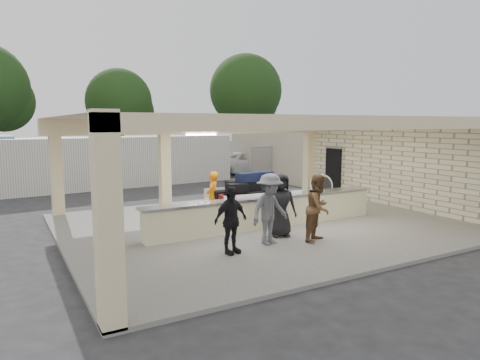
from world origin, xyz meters
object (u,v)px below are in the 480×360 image
car_dark (194,163)px  baggage_handler (213,197)px  baggage_counter (268,212)px  container_white (123,161)px  passenger_a (318,208)px  passenger_d (281,205)px  passenger_b (231,220)px  passenger_c (270,209)px  car_white_b (286,161)px  car_white_a (251,163)px  luggage_cart (251,195)px  drum_fan (321,185)px

car_dark → baggage_handler: bearing=179.4°
baggage_counter → container_white: bearing=96.8°
passenger_a → passenger_d: (-0.63, 0.90, -0.02)m
passenger_b → baggage_counter: bearing=26.8°
baggage_handler → passenger_c: bearing=45.0°
car_white_b → car_dark: bearing=84.6°
car_white_a → container_white: size_ratio=0.43×
luggage_cart → passenger_b: bearing=-125.1°
baggage_counter → passenger_c: passenger_c is taller
passenger_c → car_white_b: bearing=40.1°
drum_fan → passenger_d: 6.68m
luggage_cart → passenger_a: (0.35, -3.01, 0.06)m
baggage_counter → car_white_b: car_white_b is taller
passenger_d → car_white_a: size_ratio=0.35×
passenger_a → car_white_b: passenger_a is taller
passenger_a → passenger_b: (-2.67, 0.14, -0.08)m
passenger_a → passenger_c: (-1.36, 0.38, 0.03)m
container_white → car_white_b: bearing=4.5°
passenger_d → container_white: bearing=112.2°
baggage_counter → passenger_b: passenger_b is taller
car_white_a → car_dark: (-2.85, 2.88, -0.09)m
drum_fan → passenger_d: (-5.11, -4.28, 0.35)m
luggage_cart → passenger_a: size_ratio=1.55×
car_dark → car_white_a: bearing=-114.8°
car_white_a → car_white_b: car_white_a is taller
passenger_d → container_white: container_white is taller
car_dark → container_white: bearing=144.9°
baggage_counter → container_white: container_white is taller
passenger_c → container_white: 13.64m
passenger_a → car_white_b: bearing=29.6°
baggage_handler → container_white: (-0.28, 10.45, 0.38)m
drum_fan → baggage_counter: bearing=-109.7°
baggage_counter → passenger_b: size_ratio=4.82×
passenger_a → car_dark: 18.46m
baggage_handler → car_white_b: (11.86, 12.41, -0.29)m
passenger_a → passenger_d: bearing=97.5°
passenger_b → container_white: 13.90m
passenger_c → car_dark: bearing=60.0°
container_white → baggage_handler: bearing=-93.2°
passenger_b → luggage_cart: bearing=39.1°
car_white_b → car_dark: (-6.30, 2.04, 0.01)m
car_white_a → car_dark: 4.05m
car_white_b → passenger_a: bearing=159.6°
car_white_a → passenger_d: bearing=176.3°
luggage_cart → baggage_handler: 1.29m
baggage_counter → baggage_handler: (-1.16, 1.57, 0.35)m
baggage_counter → car_white_b: size_ratio=2.02×
luggage_cart → passenger_c: size_ratio=1.51×
luggage_cart → car_white_b: (10.69, 12.96, -0.33)m
car_white_b → baggage_counter: bearing=155.1°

